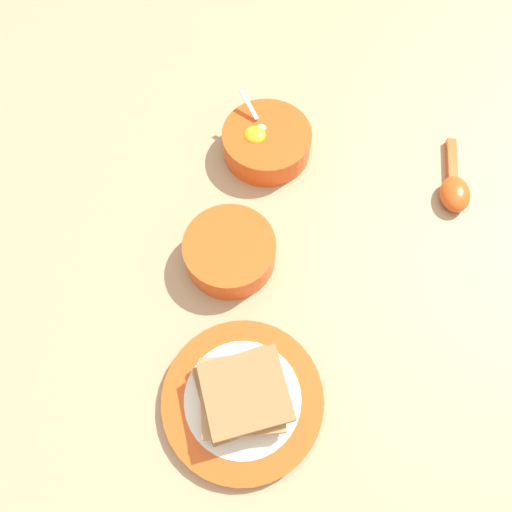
% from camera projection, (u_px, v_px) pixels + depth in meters
% --- Properties ---
extents(ground_plane, '(3.00, 3.00, 0.00)m').
position_uv_depth(ground_plane, '(289.00, 252.00, 0.78)').
color(ground_plane, tan).
extents(egg_bowl, '(0.15, 0.15, 0.08)m').
position_uv_depth(egg_bowl, '(266.00, 142.00, 0.84)').
color(egg_bowl, '#DB5119').
rests_on(egg_bowl, ground_plane).
extents(toast_plate, '(0.22, 0.22, 0.02)m').
position_uv_depth(toast_plate, '(243.00, 399.00, 0.67)').
color(toast_plate, '#DB5119').
rests_on(toast_plate, ground_plane).
extents(toast_sandwich, '(0.15, 0.15, 0.05)m').
position_uv_depth(toast_sandwich, '(242.00, 394.00, 0.64)').
color(toast_sandwich, '#9E7042').
rests_on(toast_sandwich, toast_plate).
extents(soup_spoon, '(0.08, 0.15, 0.03)m').
position_uv_depth(soup_spoon, '(454.00, 189.00, 0.81)').
color(soup_spoon, '#DB5119').
rests_on(soup_spoon, ground_plane).
extents(congee_bowl, '(0.14, 0.14, 0.05)m').
position_uv_depth(congee_bowl, '(230.00, 251.00, 0.75)').
color(congee_bowl, '#DB5119').
rests_on(congee_bowl, ground_plane).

